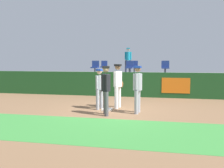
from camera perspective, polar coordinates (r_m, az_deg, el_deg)
The scene contains 16 objects.
ground_plane at distance 9.89m, azimuth 0.33°, elevation -6.36°, with size 60.00×60.00×0.00m, color brown.
grass_foreground_strip at distance 7.26m, azimuth -3.97°, elevation -10.71°, with size 18.00×2.80×0.01m, color #388438.
first_base at distance 9.96m, azimuth -1.15°, elevation -6.04°, with size 0.40×0.40×0.08m, color white.
player_fielder_home at distance 10.34m, azimuth 1.41°, elevation 0.28°, with size 0.43×0.57×1.89m.
player_runner_visitor at distance 9.36m, azimuth 6.06°, elevation -0.46°, with size 0.40×0.51×1.84m.
player_coach_visitor at distance 10.12m, azimuth -2.99°, elevation -0.47°, with size 0.40×0.46×1.69m.
player_umpire at distance 8.97m, azimuth -1.47°, elevation -0.68°, with size 0.45×0.49×1.84m.
field_wall at distance 13.77m, azimuth 3.67°, elevation -0.10°, with size 18.00×0.26×1.39m.
bleacher_platform at distance 16.32m, azimuth 4.85°, elevation 0.44°, with size 18.00×4.80×1.21m, color #59595E.
seat_front_center at distance 15.15m, azimuth 4.14°, elevation 4.13°, with size 0.44×0.44×0.84m.
seat_back_left at distance 17.29m, azimuth -1.92°, elevation 4.30°, with size 0.44×0.44×0.84m.
seat_back_center at distance 16.92m, azimuth 5.30°, elevation 4.26°, with size 0.47×0.44×0.84m.
seat_front_right at distance 15.03m, azimuth 12.51°, elevation 4.01°, with size 0.46×0.44×0.84m.
seat_front_left at distance 15.59m, azimuth -4.01°, elevation 4.17°, with size 0.47×0.44×0.84m.
seat_back_right at distance 16.83m, azimuth 12.40°, elevation 4.16°, with size 0.47×0.44×0.84m.
spectator_hooded at distance 17.53m, azimuth 3.83°, elevation 6.11°, with size 0.49×0.35×1.76m.
Camera 1 is at (1.87, -9.50, 2.02)m, focal length 38.68 mm.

